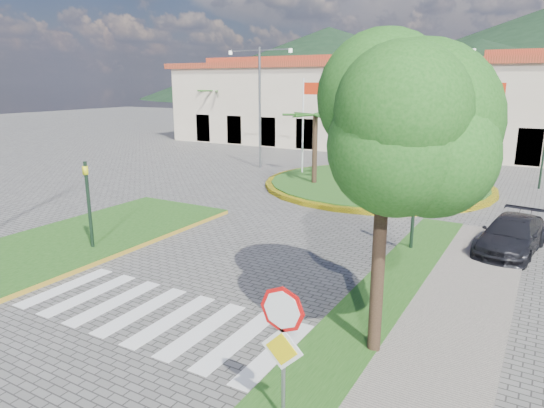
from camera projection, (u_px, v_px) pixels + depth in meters
The scene contains 20 objects.
ground at pixel (3, 401), 9.07m from camera, with size 160.00×160.00×0.00m, color #5A5855.
median_left at pixel (57, 247), 17.24m from camera, with size 5.00×14.00×0.18m, color #1C4B15.
crosswalk at pixel (153, 314), 12.43m from camera, with size 8.00×3.00×0.01m, color silver.
roundabout_island at pixel (377, 184), 27.49m from camera, with size 12.70×12.70×6.00m.
stop_sign at pixel (283, 335), 7.90m from camera, with size 0.80×0.11×2.65m.
deciduous_tree at pixel (387, 115), 9.33m from camera, with size 3.60×3.60×6.80m.
traffic_light_left at pixel (88, 198), 16.57m from camera, with size 0.15×0.18×3.20m.
traffic_light_right at pixel (414, 198), 16.48m from camera, with size 0.15×0.18×3.20m.
traffic_light_far at pixel (543, 154), 26.53m from camera, with size 0.18×0.15×3.20m.
direction_sign_west at pixel (392, 114), 35.16m from camera, with size 1.60×0.14×5.20m.
direction_sign_east at pixel (465, 116), 32.73m from camera, with size 1.60×0.14×5.20m.
street_lamp_centre at pixel (432, 101), 32.65m from camera, with size 4.80×0.16×8.00m.
street_lamp_west at pixel (260, 102), 32.47m from camera, with size 4.80×0.16×8.00m.
building_left at pixel (291, 102), 46.79m from camera, with size 23.32×9.54×8.05m.
hill_far_west at pixel (328, 64), 150.53m from camera, with size 140.00×140.00×22.00m, color black.
hill_near_back at pixel (477, 72), 121.04m from camera, with size 110.00×110.00×16.00m, color black.
white_van at pixel (354, 145), 40.97m from camera, with size 1.92×4.17×1.16m, color silver.
car_dark_a at pixel (346, 146), 40.77m from camera, with size 1.27×3.16×1.08m, color black.
car_dark_b at pixel (445, 159), 33.03m from camera, with size 1.42×4.07×1.34m, color black.
car_side_right at pixel (511, 235), 16.83m from camera, with size 1.75×4.31×1.25m, color black.
Camera 1 is at (8.32, -4.30, 5.81)m, focal length 32.00 mm.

